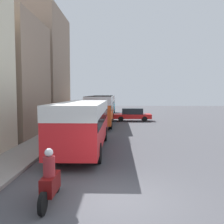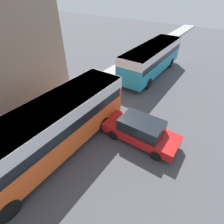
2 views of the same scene
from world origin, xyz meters
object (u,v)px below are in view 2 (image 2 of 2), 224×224
Objects in this scene: bus_following at (46,128)px; bus_third_in_line at (152,56)px; car_crossing at (141,130)px; pedestrian_near_curb at (93,80)px.

bus_following is 1.07× the size of bus_third_in_line.
bus_third_in_line is at bearing 90.21° from bus_following.
car_crossing is at bearing 47.04° from bus_following.
bus_third_in_line is 2.15× the size of car_crossing.
pedestrian_near_curb is (-6.28, 3.12, 0.23)m from car_crossing.
car_crossing is at bearing -26.45° from pedestrian_near_curb.
bus_following reaches higher than bus_third_in_line.
bus_following is 5.34m from car_crossing.
bus_third_in_line is 6.84m from pedestrian_near_curb.
bus_following is at bearing -68.43° from pedestrian_near_curb.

